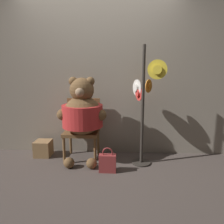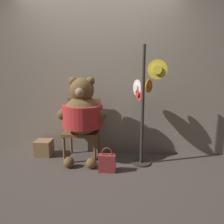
# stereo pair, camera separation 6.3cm
# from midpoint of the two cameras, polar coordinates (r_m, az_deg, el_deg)

# --- Properties ---
(ground_plane) EXTENTS (14.00, 14.00, 0.00)m
(ground_plane) POSITION_cam_midpoint_polar(r_m,az_deg,el_deg) (3.21, -4.12, -14.18)
(ground_plane) COLOR #4C423D
(wall_back) EXTENTS (8.00, 0.10, 2.50)m
(wall_back) POSITION_cam_midpoint_polar(r_m,az_deg,el_deg) (3.55, -2.87, 9.18)
(wall_back) COLOR gray
(wall_back) RESTS_ON ground_plane
(chair) EXTENTS (0.52, 0.46, 0.92)m
(chair) POSITION_cam_midpoint_polar(r_m,az_deg,el_deg) (3.43, -7.08, -3.67)
(chair) COLOR brown
(chair) RESTS_ON ground_plane
(teddy_bear) EXTENTS (0.72, 0.64, 1.27)m
(teddy_bear) POSITION_cam_midpoint_polar(r_m,az_deg,el_deg) (3.22, -7.14, -0.27)
(teddy_bear) COLOR brown
(teddy_bear) RESTS_ON ground_plane
(hat_display_rack) EXTENTS (0.45, 0.41, 1.70)m
(hat_display_rack) POSITION_cam_midpoint_polar(r_m,az_deg,el_deg) (3.14, 8.97, 2.54)
(hat_display_rack) COLOR #332D28
(hat_display_rack) RESTS_ON ground_plane
(handbag_on_ground) EXTENTS (0.23, 0.11, 0.35)m
(handbag_on_ground) POSITION_cam_midpoint_polar(r_m,az_deg,el_deg) (3.03, -0.69, -13.11)
(handbag_on_ground) COLOR maroon
(handbag_on_ground) RESTS_ON ground_plane
(wooden_crate) EXTENTS (0.25, 0.25, 0.25)m
(wooden_crate) POSITION_cam_midpoint_polar(r_m,az_deg,el_deg) (3.72, -16.86, -8.94)
(wooden_crate) COLOR #937047
(wooden_crate) RESTS_ON ground_plane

